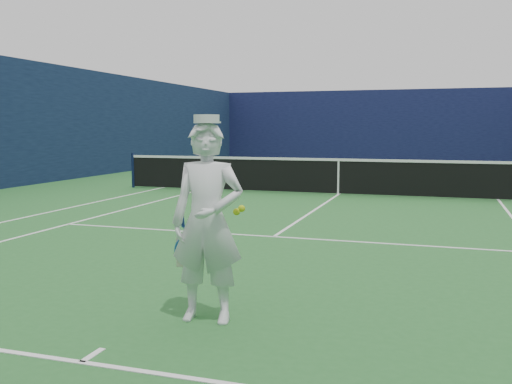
% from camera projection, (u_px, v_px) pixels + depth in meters
% --- Properties ---
extents(ground, '(80.00, 80.00, 0.00)m').
position_uv_depth(ground, '(338.00, 195.00, 15.75)').
color(ground, '#256229').
rests_on(ground, ground).
extents(court_markings, '(11.03, 23.83, 0.01)m').
position_uv_depth(court_markings, '(338.00, 195.00, 15.75)').
color(court_markings, white).
rests_on(court_markings, ground).
extents(windscreen_fence, '(20.12, 36.12, 4.00)m').
position_uv_depth(windscreen_fence, '(339.00, 122.00, 15.52)').
color(windscreen_fence, '#10133A').
rests_on(windscreen_fence, ground).
extents(tennis_net, '(12.88, 0.09, 1.07)m').
position_uv_depth(tennis_net, '(338.00, 175.00, 15.68)').
color(tennis_net, '#141E4C').
rests_on(tennis_net, ground).
extents(tennis_player, '(0.82, 0.53, 1.97)m').
position_uv_depth(tennis_player, '(207.00, 222.00, 5.41)').
color(tennis_player, white).
rests_on(tennis_player, ground).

